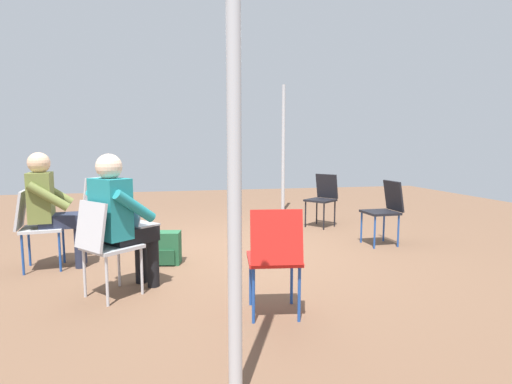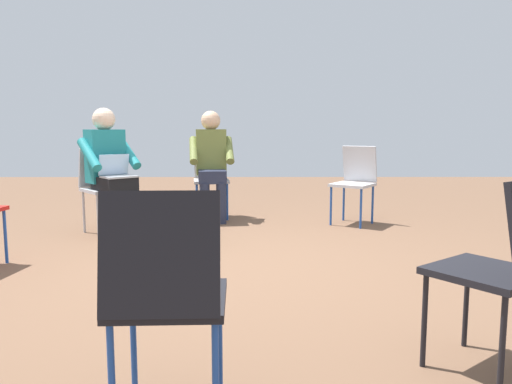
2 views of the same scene
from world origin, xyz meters
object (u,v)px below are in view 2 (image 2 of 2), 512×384
object	(u,v)px
chair_southwest	(503,262)
person_with_laptop	(110,165)
person_in_olive	(211,159)
chair_west	(166,290)
backpack_near_laptop_user	(190,226)
chair_east	(211,175)
chair_northeast	(103,183)
chair_southeast	(355,179)

from	to	relation	value
chair_southwest	person_with_laptop	distance (m)	3.75
person_with_laptop	person_in_olive	xyz separation A→B (m)	(0.81, -0.92, 0.00)
chair_west	backpack_near_laptop_user	size ratio (longest dim) A/B	2.36
chair_east	backpack_near_laptop_user	distance (m)	1.40
chair_southwest	person_in_olive	xyz separation A→B (m)	(3.65, 1.51, 0.20)
chair_west	chair_northeast	size ratio (longest dim) A/B	1.00
chair_southeast	chair_east	size ratio (longest dim) A/B	1.00
chair_southwest	chair_east	size ratio (longest dim) A/B	1.00
person_with_laptop	backpack_near_laptop_user	bearing A→B (deg)	114.25
chair_west	chair_southwest	xyz separation A→B (m)	(0.35, -1.33, 0.00)
chair_west	chair_east	size ratio (longest dim) A/B	1.00
chair_southwest	chair_east	xyz separation A→B (m)	(3.82, 1.53, 0.00)
chair_northeast	person_in_olive	distance (m)	1.25
chair_west	person_with_laptop	size ratio (longest dim) A/B	0.69
backpack_near_laptop_user	chair_southeast	bearing A→B (deg)	-60.51
chair_southeast	backpack_near_laptop_user	bearing A→B (deg)	63.08
chair_southwest	person_with_laptop	xyz separation A→B (m)	(2.85, 2.43, 0.20)
chair_southeast	chair_southwest	world-z (taller)	same
chair_southeast	chair_east	distance (m)	1.66
chair_east	person_with_laptop	size ratio (longest dim) A/B	0.69
chair_northeast	backpack_near_laptop_user	distance (m)	1.11
chair_west	chair_southwest	bearing A→B (deg)	12.84
chair_southwest	chair_northeast	world-z (taller)	same
chair_east	person_with_laptop	bearing A→B (deg)	39.84
chair_west	chair_northeast	world-z (taller)	same
person_with_laptop	chair_east	bearing A→B (deg)	-173.44
person_with_laptop	person_in_olive	size ratio (longest dim) A/B	1.00
chair_southwest	chair_east	bearing A→B (deg)	74.43
chair_east	chair_southwest	bearing A→B (deg)	104.43
chair_southeast	chair_southwest	xyz separation A→B (m)	(-3.42, 0.08, 0.00)
backpack_near_laptop_user	chair_northeast	bearing A→B (deg)	61.20
chair_west	backpack_near_laptop_user	distance (m)	2.85
person_with_laptop	backpack_near_laptop_user	distance (m)	1.05
chair_southwest	chair_southeast	bearing A→B (deg)	51.29
chair_east	person_with_laptop	distance (m)	1.34
person_in_olive	chair_west	bearing A→B (deg)	85.22
chair_west	chair_northeast	distance (m)	3.54
chair_east	chair_southeast	bearing A→B (deg)	158.55
person_in_olive	chair_southwest	bearing A→B (deg)	105.03
person_in_olive	backpack_near_laptop_user	xyz separation A→B (m)	(-1.19, 0.10, -0.54)
person_with_laptop	person_in_olive	world-z (taller)	same
chair_west	chair_southwest	size ratio (longest dim) A/B	1.00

